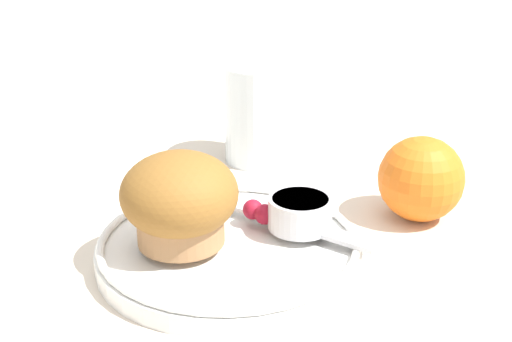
# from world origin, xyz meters

# --- Properties ---
(ground_plane) EXTENTS (3.00, 3.00, 0.00)m
(ground_plane) POSITION_xyz_m (0.00, 0.00, 0.00)
(ground_plane) COLOR beige
(plate) EXTENTS (0.20, 0.20, 0.02)m
(plate) POSITION_xyz_m (-0.01, -0.01, 0.01)
(plate) COLOR white
(plate) RESTS_ON ground_plane
(muffin) EXTENTS (0.08, 0.08, 0.07)m
(muffin) POSITION_xyz_m (-0.03, -0.04, 0.05)
(muffin) COLOR #9E7047
(muffin) RESTS_ON plate
(cream_ramekin) EXTENTS (0.05, 0.05, 0.02)m
(cream_ramekin) POSITION_xyz_m (0.02, 0.04, 0.03)
(cream_ramekin) COLOR silver
(cream_ramekin) RESTS_ON plate
(berry_pair) EXTENTS (0.03, 0.02, 0.02)m
(berry_pair) POSITION_xyz_m (-0.00, 0.02, 0.03)
(berry_pair) COLOR maroon
(berry_pair) RESTS_ON plate
(butter_knife) EXTENTS (0.17, 0.04, 0.00)m
(butter_knife) POSITION_xyz_m (0.00, 0.03, 0.02)
(butter_knife) COLOR silver
(butter_knife) RESTS_ON plate
(orange_fruit) EXTENTS (0.07, 0.07, 0.07)m
(orange_fruit) POSITION_xyz_m (0.06, 0.15, 0.04)
(orange_fruit) COLOR orange
(orange_fruit) RESTS_ON ground_plane
(juice_glass) EXTENTS (0.07, 0.07, 0.10)m
(juice_glass) POSITION_xyz_m (-0.13, 0.15, 0.05)
(juice_glass) COLOR silver
(juice_glass) RESTS_ON ground_plane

